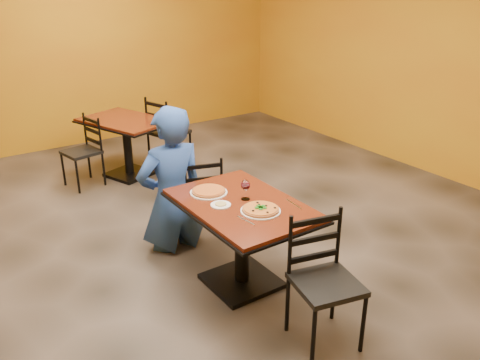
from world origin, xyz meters
TOP-DOWN VIEW (x-y plane):
  - floor at (0.00, 0.00)m, footprint 7.00×8.00m
  - wall_back at (0.00, 4.00)m, footprint 7.00×0.01m
  - wall_right at (3.50, 0.00)m, footprint 0.01×8.00m
  - table_main at (0.00, -0.50)m, footprint 0.83×1.23m
  - table_second at (0.19, 2.34)m, footprint 1.09×1.31m
  - chair_main_near at (0.07, -1.42)m, footprint 0.51×0.51m
  - chair_main_far at (0.17, 0.47)m, footprint 0.48×0.48m
  - chair_second_left at (-0.40, 2.34)m, footprint 0.45×0.45m
  - chair_second_right at (0.78, 2.34)m, footprint 0.54×0.54m
  - diner at (-0.17, 0.41)m, footprint 0.68×0.46m
  - plate_main at (0.03, -0.71)m, footprint 0.31×0.31m
  - pizza_main at (0.03, -0.71)m, footprint 0.28×0.28m
  - plate_far at (-0.12, -0.19)m, footprint 0.31×0.31m
  - pizza_far at (-0.12, -0.19)m, footprint 0.28×0.28m
  - side_plate at (-0.16, -0.45)m, footprint 0.16×0.16m
  - dip at (-0.16, -0.45)m, footprint 0.09×0.09m
  - wine_glass at (0.06, -0.46)m, footprint 0.08×0.08m
  - fork at (-0.15, -0.77)m, footprint 0.04×0.19m
  - knife at (0.32, -0.75)m, footprint 0.03×0.21m

SIDE VIEW (x-z plane):
  - floor at x=0.00m, z-range -0.01..0.01m
  - chair_main_far at x=0.17m, z-range 0.00..0.84m
  - chair_second_left at x=-0.40m, z-range 0.00..0.86m
  - chair_main_near at x=0.07m, z-range 0.00..0.94m
  - chair_second_right at x=0.78m, z-range 0.00..0.96m
  - table_second at x=0.19m, z-range 0.18..0.93m
  - table_main at x=0.00m, z-range 0.18..0.93m
  - diner at x=-0.17m, z-range 0.00..1.37m
  - fork at x=-0.15m, z-range 0.75..0.75m
  - knife at x=0.32m, z-range 0.75..0.75m
  - plate_main at x=0.03m, z-range 0.75..0.76m
  - plate_far at x=-0.12m, z-range 0.75..0.76m
  - side_plate at x=-0.16m, z-range 0.75..0.76m
  - dip at x=-0.16m, z-range 0.76..0.77m
  - pizza_main at x=0.03m, z-range 0.76..0.78m
  - pizza_far at x=-0.12m, z-range 0.76..0.78m
  - wine_glass at x=0.06m, z-range 0.75..0.93m
  - wall_back at x=0.00m, z-range 0.00..3.00m
  - wall_right at x=3.50m, z-range 0.00..3.00m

